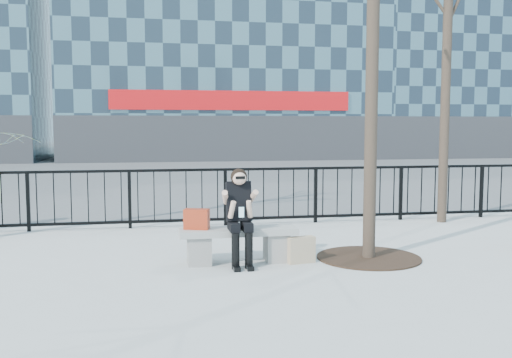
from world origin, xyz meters
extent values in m
plane|color=#A09F9A|center=(0.00, 0.00, 0.00)|extent=(120.00, 120.00, 0.00)
cube|color=#474747|center=(0.00, 15.00, 0.00)|extent=(60.00, 23.00, 0.01)
cube|color=black|center=(0.00, 3.00, 1.08)|extent=(14.00, 0.05, 0.05)
cube|color=black|center=(0.00, 3.00, 0.12)|extent=(14.00, 0.05, 0.05)
cube|color=#2D2D30|center=(3.00, 21.96, 1.20)|extent=(18.00, 0.08, 2.40)
cube|color=#AD0B0E|center=(3.00, 21.90, 3.20)|extent=(12.60, 0.12, 1.00)
cube|color=#476A72|center=(20.00, 27.00, 10.00)|extent=(16.00, 10.00, 20.00)
cylinder|color=black|center=(4.50, 2.60, 3.50)|extent=(0.18, 0.18, 7.00)
cylinder|color=black|center=(1.90, -0.10, 0.01)|extent=(1.50, 1.50, 0.02)
cube|color=slate|center=(-0.55, 0.00, 0.20)|extent=(0.32, 0.38, 0.40)
cube|color=slate|center=(0.55, 0.00, 0.20)|extent=(0.32, 0.38, 0.40)
cube|color=gray|center=(0.00, 0.00, 0.45)|extent=(1.65, 0.46, 0.09)
cube|color=#9D2B13|center=(-0.58, 0.02, 0.63)|extent=(0.38, 0.26, 0.28)
cube|color=tan|center=(0.86, -0.18, 0.18)|extent=(0.41, 0.22, 0.37)
camera|label=1|loc=(-1.17, -7.81, 1.93)|focal=40.00mm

